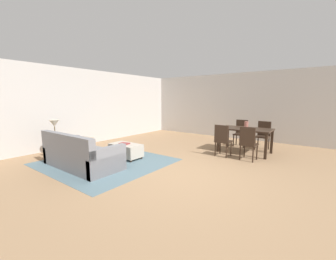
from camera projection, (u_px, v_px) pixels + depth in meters
name	position (u px, v px, depth m)	size (l,w,h in m)	color
ground_plane	(179.00, 173.00, 4.68)	(10.80, 10.80, 0.00)	#9E7A56
wall_back	(248.00, 106.00, 8.44)	(9.00, 0.12, 2.70)	beige
wall_left	(83.00, 107.00, 7.55)	(0.12, 11.00, 2.70)	beige
area_rug	(106.00, 162.00, 5.52)	(3.00, 2.80, 0.01)	slate
couch	(81.00, 156.00, 5.07)	(2.08, 0.95, 0.86)	gray
ottoman_table	(126.00, 150.00, 5.86)	(0.92, 0.51, 0.40)	#B7AD9E
side_table	(56.00, 142.00, 5.88)	(0.40, 0.40, 0.54)	brown
table_lamp	(54.00, 124.00, 5.80)	(0.26, 0.26, 0.53)	brown
dining_table	(245.00, 131.00, 6.39)	(1.50, 0.90, 0.76)	#332319
dining_chair_near_left	(222.00, 139.00, 5.97)	(0.41, 0.41, 0.92)	#332319
dining_chair_near_right	(248.00, 142.00, 5.56)	(0.42, 0.42, 0.92)	#332319
dining_chair_far_left	(241.00, 131.00, 7.32)	(0.42, 0.42, 0.92)	#332319
dining_chair_far_right	(263.00, 134.00, 6.84)	(0.41, 0.41, 0.92)	#332319
vase_centerpiece	(246.00, 125.00, 6.35)	(0.11, 0.11, 0.21)	#B26659
book_on_ottoman	(124.00, 144.00, 5.81)	(0.26, 0.20, 0.03)	maroon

